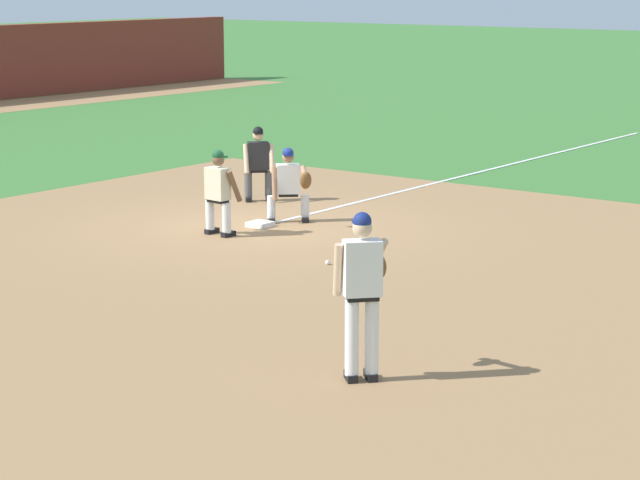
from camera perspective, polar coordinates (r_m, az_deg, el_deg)
ground_plane at (r=21.80m, az=-2.75°, el=0.61°), size 160.00×160.00×0.00m
infield_dirt_patch at (r=17.64m, az=-0.97°, el=-2.09°), size 18.00×18.00×0.01m
foul_line_stripe at (r=28.56m, az=7.86°, el=3.24°), size 16.53×0.10×0.00m
first_base_bag at (r=21.79m, az=-2.76°, el=0.73°), size 0.38×0.38×0.09m
baseball at (r=18.89m, az=0.35°, el=-1.04°), size 0.07×0.07×0.07m
pitcher at (r=13.31m, az=1.97°, el=-2.09°), size 0.85×0.55×1.86m
first_baseman at (r=21.99m, az=-1.40°, el=2.66°), size 0.74×1.08×1.34m
baserunner at (r=20.97m, az=-4.66°, el=2.33°), size 0.47×0.61×1.46m
umpire at (r=24.15m, az=-2.84°, el=3.63°), size 0.67×0.67×1.46m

